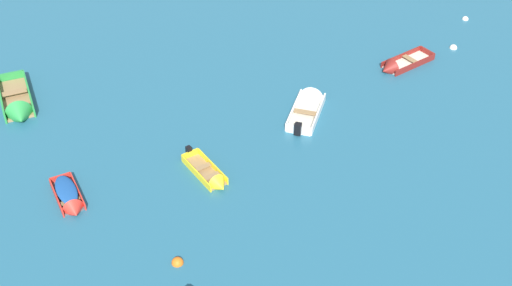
{
  "coord_description": "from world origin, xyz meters",
  "views": [
    {
      "loc": [
        -4.73,
        -4.75,
        19.77
      ],
      "look_at": [
        0.0,
        19.49,
        0.15
      ],
      "focal_mm": 46.94,
      "sensor_mm": 36.0,
      "label": 1
    }
  ],
  "objects_px": {
    "rowboat_yellow_near_left": "(212,178)",
    "rowboat_white_near_right": "(310,103)",
    "mooring_buoy_outer_edge": "(453,48)",
    "rowboat_red_far_back": "(70,199)",
    "mooring_buoy_midfield": "(178,263)",
    "rowboat_maroon_distant_center": "(396,66)",
    "rowboat_green_back_row_right": "(18,108)",
    "mooring_buoy_central": "(465,19)"
  },
  "relations": [
    {
      "from": "rowboat_yellow_near_left",
      "to": "rowboat_white_near_right",
      "type": "bearing_deg",
      "value": 39.5
    },
    {
      "from": "rowboat_white_near_right",
      "to": "mooring_buoy_outer_edge",
      "type": "xyz_separation_m",
      "value": [
        9.64,
        4.02,
        -0.2
      ]
    },
    {
      "from": "rowboat_red_far_back",
      "to": "mooring_buoy_midfield",
      "type": "height_order",
      "value": "rowboat_red_far_back"
    },
    {
      "from": "rowboat_maroon_distant_center",
      "to": "rowboat_green_back_row_right",
      "type": "height_order",
      "value": "rowboat_green_back_row_right"
    },
    {
      "from": "mooring_buoy_midfield",
      "to": "rowboat_maroon_distant_center",
      "type": "bearing_deg",
      "value": 41.54
    },
    {
      "from": "rowboat_green_back_row_right",
      "to": "rowboat_white_near_right",
      "type": "relative_size",
      "value": 1.23
    },
    {
      "from": "rowboat_green_back_row_right",
      "to": "mooring_buoy_outer_edge",
      "type": "height_order",
      "value": "rowboat_green_back_row_right"
    },
    {
      "from": "rowboat_white_near_right",
      "to": "rowboat_green_back_row_right",
      "type": "bearing_deg",
      "value": 170.9
    },
    {
      "from": "rowboat_white_near_right",
      "to": "mooring_buoy_midfield",
      "type": "distance_m",
      "value": 12.01
    },
    {
      "from": "rowboat_red_far_back",
      "to": "rowboat_white_near_right",
      "type": "relative_size",
      "value": 0.75
    },
    {
      "from": "mooring_buoy_central",
      "to": "rowboat_yellow_near_left",
      "type": "bearing_deg",
      "value": -145.93
    },
    {
      "from": "rowboat_maroon_distant_center",
      "to": "mooring_buoy_outer_edge",
      "type": "xyz_separation_m",
      "value": [
        4.07,
        1.49,
        -0.16
      ]
    },
    {
      "from": "rowboat_white_near_right",
      "to": "mooring_buoy_midfield",
      "type": "relative_size",
      "value": 7.95
    },
    {
      "from": "rowboat_red_far_back",
      "to": "mooring_buoy_central",
      "type": "distance_m",
      "value": 26.63
    },
    {
      "from": "mooring_buoy_central",
      "to": "mooring_buoy_outer_edge",
      "type": "xyz_separation_m",
      "value": [
        -2.2,
        -3.14,
        0.0
      ]
    },
    {
      "from": "rowboat_yellow_near_left",
      "to": "mooring_buoy_midfield",
      "type": "bearing_deg",
      "value": -113.71
    },
    {
      "from": "rowboat_red_far_back",
      "to": "rowboat_maroon_distant_center",
      "type": "relative_size",
      "value": 0.78
    },
    {
      "from": "mooring_buoy_midfield",
      "to": "rowboat_green_back_row_right",
      "type": "bearing_deg",
      "value": 120.67
    },
    {
      "from": "rowboat_red_far_back",
      "to": "rowboat_maroon_distant_center",
      "type": "height_order",
      "value": "rowboat_maroon_distant_center"
    },
    {
      "from": "rowboat_red_far_back",
      "to": "mooring_buoy_central",
      "type": "bearing_deg",
      "value": 27.19
    },
    {
      "from": "mooring_buoy_midfield",
      "to": "mooring_buoy_outer_edge",
      "type": "bearing_deg",
      "value": 37.38
    },
    {
      "from": "rowboat_red_far_back",
      "to": "rowboat_green_back_row_right",
      "type": "relative_size",
      "value": 0.61
    },
    {
      "from": "rowboat_yellow_near_left",
      "to": "mooring_buoy_outer_edge",
      "type": "height_order",
      "value": "rowboat_yellow_near_left"
    },
    {
      "from": "rowboat_yellow_near_left",
      "to": "rowboat_red_far_back",
      "type": "distance_m",
      "value": 6.14
    },
    {
      "from": "rowboat_maroon_distant_center",
      "to": "mooring_buoy_midfield",
      "type": "xyz_separation_m",
      "value": [
        -13.27,
        -11.76,
        -0.16
      ]
    },
    {
      "from": "rowboat_yellow_near_left",
      "to": "mooring_buoy_central",
      "type": "relative_size",
      "value": 7.89
    },
    {
      "from": "rowboat_white_near_right",
      "to": "mooring_buoy_outer_edge",
      "type": "distance_m",
      "value": 10.45
    },
    {
      "from": "mooring_buoy_midfield",
      "to": "mooring_buoy_central",
      "type": "bearing_deg",
      "value": 39.99
    },
    {
      "from": "rowboat_red_far_back",
      "to": "rowboat_white_near_right",
      "type": "height_order",
      "value": "rowboat_white_near_right"
    },
    {
      "from": "rowboat_green_back_row_right",
      "to": "mooring_buoy_central",
      "type": "bearing_deg",
      "value": 10.38
    },
    {
      "from": "mooring_buoy_midfield",
      "to": "mooring_buoy_central",
      "type": "xyz_separation_m",
      "value": [
        19.53,
        16.38,
        0.0
      ]
    },
    {
      "from": "rowboat_white_near_right",
      "to": "mooring_buoy_central",
      "type": "xyz_separation_m",
      "value": [
        11.84,
        7.16,
        -0.2
      ]
    },
    {
      "from": "rowboat_red_far_back",
      "to": "rowboat_maroon_distant_center",
      "type": "distance_m",
      "value": 18.99
    },
    {
      "from": "rowboat_yellow_near_left",
      "to": "rowboat_green_back_row_right",
      "type": "distance_m",
      "value": 11.3
    },
    {
      "from": "rowboat_red_far_back",
      "to": "rowboat_green_back_row_right",
      "type": "distance_m",
      "value": 7.82
    },
    {
      "from": "mooring_buoy_midfield",
      "to": "mooring_buoy_outer_edge",
      "type": "xyz_separation_m",
      "value": [
        17.34,
        13.24,
        0.0
      ]
    },
    {
      "from": "mooring_buoy_midfield",
      "to": "mooring_buoy_outer_edge",
      "type": "distance_m",
      "value": 21.82
    },
    {
      "from": "rowboat_maroon_distant_center",
      "to": "mooring_buoy_central",
      "type": "bearing_deg",
      "value": 36.45
    },
    {
      "from": "rowboat_red_far_back",
      "to": "rowboat_yellow_near_left",
      "type": "bearing_deg",
      "value": 2.77
    },
    {
      "from": "rowboat_yellow_near_left",
      "to": "mooring_buoy_outer_edge",
      "type": "xyz_separation_m",
      "value": [
        15.36,
        8.73,
        -0.17
      ]
    },
    {
      "from": "rowboat_yellow_near_left",
      "to": "rowboat_white_near_right",
      "type": "distance_m",
      "value": 7.41
    },
    {
      "from": "rowboat_yellow_near_left",
      "to": "rowboat_green_back_row_right",
      "type": "height_order",
      "value": "rowboat_green_back_row_right"
    }
  ]
}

